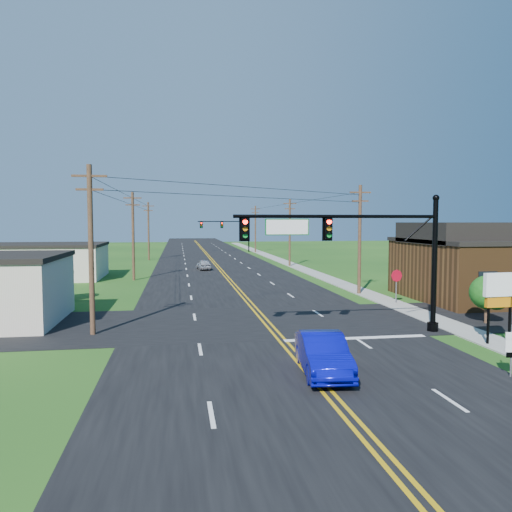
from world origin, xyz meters
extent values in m
plane|color=#184112|center=(0.00, 0.00, 0.00)|extent=(260.00, 260.00, 0.00)
cube|color=black|center=(0.00, 50.00, 0.02)|extent=(16.00, 220.00, 0.04)
cube|color=black|center=(0.00, 12.00, 0.02)|extent=(70.00, 10.00, 0.04)
cube|color=gray|center=(10.50, 40.00, 0.04)|extent=(2.00, 160.00, 0.08)
cylinder|color=black|center=(8.80, 8.00, 3.60)|extent=(0.28, 0.28, 7.20)
cylinder|color=black|center=(8.80, 8.00, 0.25)|extent=(0.60, 0.60, 0.50)
sphere|color=black|center=(8.80, 8.00, 7.30)|extent=(0.36, 0.36, 0.36)
cylinder|color=black|center=(3.30, 8.00, 6.30)|extent=(11.00, 0.18, 0.18)
cube|color=#04521A|center=(0.60, 8.00, 5.75)|extent=(2.30, 0.06, 0.85)
cylinder|color=black|center=(8.80, 80.00, 3.60)|extent=(0.28, 0.28, 7.20)
cylinder|color=black|center=(8.80, 80.00, 0.25)|extent=(0.60, 0.60, 0.50)
sphere|color=black|center=(8.80, 80.00, 7.30)|extent=(0.36, 0.36, 0.36)
cylinder|color=black|center=(3.80, 80.00, 6.00)|extent=(10.00, 0.18, 0.18)
cube|color=#04521A|center=(0.60, 80.00, 5.45)|extent=(2.30, 0.06, 0.85)
cube|color=#503117|center=(20.00, 18.00, 2.20)|extent=(14.00, 11.00, 4.40)
cube|color=black|center=(20.00, 18.00, 4.55)|extent=(14.20, 11.20, 0.30)
cube|color=beige|center=(-19.00, 38.00, 1.70)|extent=(12.00, 9.00, 3.40)
cube|color=black|center=(-19.00, 38.00, 3.55)|extent=(12.20, 9.20, 0.30)
cylinder|color=#3A291A|center=(-9.50, 10.00, 4.50)|extent=(0.28, 0.28, 9.00)
cube|color=#3A291A|center=(-9.50, 10.00, 8.40)|extent=(1.80, 0.12, 0.12)
cube|color=#3A291A|center=(-9.50, 10.00, 7.70)|extent=(1.40, 0.12, 0.12)
cylinder|color=#3A291A|center=(-9.50, 35.00, 4.50)|extent=(0.28, 0.28, 9.00)
cube|color=#3A291A|center=(-9.50, 35.00, 8.40)|extent=(1.80, 0.12, 0.12)
cube|color=#3A291A|center=(-9.50, 35.00, 7.70)|extent=(1.40, 0.12, 0.12)
cylinder|color=#3A291A|center=(-9.50, 62.00, 4.50)|extent=(0.28, 0.28, 9.00)
cube|color=#3A291A|center=(-9.50, 62.00, 8.40)|extent=(1.80, 0.12, 0.12)
cube|color=#3A291A|center=(-9.50, 62.00, 7.70)|extent=(1.40, 0.12, 0.12)
cylinder|color=#3A291A|center=(9.80, 22.00, 4.50)|extent=(0.28, 0.28, 9.00)
cube|color=#3A291A|center=(9.80, 22.00, 8.40)|extent=(1.80, 0.12, 0.12)
cube|color=#3A291A|center=(9.80, 22.00, 7.70)|extent=(1.40, 0.12, 0.12)
cylinder|color=#3A291A|center=(9.80, 48.00, 4.50)|extent=(0.28, 0.28, 9.00)
cube|color=#3A291A|center=(9.80, 48.00, 8.40)|extent=(1.80, 0.12, 0.12)
cube|color=#3A291A|center=(9.80, 48.00, 7.70)|extent=(1.40, 0.12, 0.12)
cylinder|color=#3A291A|center=(9.80, 78.00, 4.50)|extent=(0.28, 0.28, 9.00)
cube|color=#3A291A|center=(9.80, 78.00, 8.40)|extent=(1.80, 0.12, 0.12)
cube|color=#3A291A|center=(9.80, 78.00, 7.70)|extent=(1.40, 0.12, 0.12)
cylinder|color=#3A291A|center=(16.00, 26.00, 0.92)|extent=(0.24, 0.24, 1.85)
sphere|color=#124611|center=(16.00, 26.00, 2.60)|extent=(3.00, 3.00, 3.00)
cylinder|color=#3A291A|center=(13.00, 9.50, 0.66)|extent=(0.24, 0.24, 1.32)
sphere|color=#124611|center=(13.00, 9.50, 1.86)|extent=(2.00, 2.00, 2.00)
cylinder|color=#3A291A|center=(-14.00, 22.00, 0.77)|extent=(0.24, 0.24, 1.54)
sphere|color=#124611|center=(-14.00, 22.00, 2.17)|extent=(2.40, 2.40, 2.40)
imported|color=#070AAB|center=(0.64, 1.52, 0.79)|extent=(2.15, 4.92, 1.57)
imported|color=#B8B7BC|center=(-1.84, 44.76, 0.63)|extent=(1.84, 3.82, 1.26)
cylinder|color=slate|center=(7.71, 0.00, 1.03)|extent=(0.08, 0.08, 2.07)
cube|color=white|center=(7.71, -0.03, 1.65)|extent=(0.51, 0.13, 0.28)
cube|color=white|center=(7.71, -0.03, 1.27)|extent=(0.51, 0.13, 0.52)
cube|color=black|center=(7.71, -0.03, 0.89)|extent=(0.42, 0.11, 0.21)
cylinder|color=slate|center=(10.77, 17.00, 1.18)|extent=(0.09, 0.09, 2.35)
cylinder|color=#A3091E|center=(10.77, 16.97, 2.07)|extent=(0.89, 0.17, 0.90)
cylinder|color=black|center=(9.93, 4.77, 1.72)|extent=(0.14, 0.14, 3.45)
cylinder|color=black|center=(11.07, 4.77, 1.72)|extent=(0.14, 0.14, 3.45)
cube|color=white|center=(10.50, 4.77, 2.97)|extent=(1.74, 0.37, 1.15)
cube|color=#CC720C|center=(10.50, 4.77, 2.11)|extent=(1.54, 0.32, 0.48)
camera|label=1|loc=(-4.96, -17.18, 6.05)|focal=35.00mm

